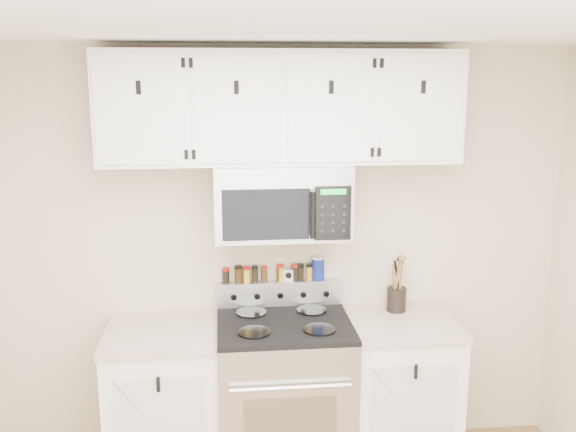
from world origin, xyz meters
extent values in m
cube|color=#C3AE92|center=(0.00, 1.75, 1.25)|extent=(3.50, 0.01, 2.50)
cube|color=white|center=(0.00, 0.00, 2.50)|extent=(3.50, 3.50, 0.01)
cube|color=#B7B7BA|center=(0.00, 1.43, 0.46)|extent=(0.76, 0.65, 0.92)
cube|color=black|center=(0.00, 1.11, 0.45)|extent=(0.50, 0.02, 0.40)
cube|color=black|center=(0.00, 1.43, 0.94)|extent=(0.76, 0.65, 0.03)
cube|color=#B7B7BA|center=(0.00, 1.71, 1.03)|extent=(0.76, 0.08, 0.15)
cylinder|color=black|center=(-0.18, 1.28, 0.96)|extent=(0.18, 0.18, 0.01)
cylinder|color=black|center=(0.18, 1.28, 0.96)|extent=(0.18, 0.18, 0.01)
cylinder|color=black|center=(-0.18, 1.57, 0.96)|extent=(0.18, 0.18, 0.01)
cylinder|color=black|center=(0.18, 1.57, 0.96)|extent=(0.18, 0.18, 0.01)
cube|color=white|center=(-0.69, 1.45, 0.44)|extent=(0.62, 0.60, 0.88)
cube|color=tan|center=(-0.69, 1.45, 0.90)|extent=(0.64, 0.62, 0.04)
cube|color=white|center=(0.69, 1.45, 0.44)|extent=(0.62, 0.60, 0.88)
cube|color=tan|center=(0.69, 1.45, 0.90)|extent=(0.64, 0.62, 0.04)
cube|color=#9E9EA3|center=(0.00, 1.56, 1.63)|extent=(0.76, 0.38, 0.42)
cube|color=#B7B7BA|center=(0.00, 1.36, 1.80)|extent=(0.73, 0.01, 0.08)
cube|color=black|center=(-0.10, 1.36, 1.59)|extent=(0.47, 0.01, 0.28)
cube|color=black|center=(0.26, 1.36, 1.59)|extent=(0.20, 0.01, 0.30)
cylinder|color=black|center=(0.15, 1.33, 1.59)|extent=(0.03, 0.03, 0.26)
cube|color=white|center=(0.00, 1.58, 2.15)|extent=(2.00, 0.33, 0.62)
cube|color=white|center=(-0.75, 1.41, 2.15)|extent=(0.46, 0.01, 0.57)
cube|color=black|center=(-0.75, 1.41, 2.26)|extent=(0.02, 0.01, 0.07)
cube|color=white|center=(-0.25, 1.41, 2.15)|extent=(0.46, 0.01, 0.57)
cube|color=black|center=(-0.25, 1.41, 2.26)|extent=(0.03, 0.01, 0.07)
cube|color=white|center=(0.25, 1.41, 2.15)|extent=(0.46, 0.01, 0.57)
cube|color=black|center=(0.25, 1.41, 2.26)|extent=(0.03, 0.01, 0.07)
cube|color=white|center=(0.75, 1.41, 2.15)|extent=(0.46, 0.01, 0.57)
cube|color=black|center=(0.75, 1.41, 2.26)|extent=(0.02, 0.01, 0.07)
cylinder|color=black|center=(0.70, 1.61, 0.99)|extent=(0.12, 0.12, 0.15)
cylinder|color=brown|center=(0.70, 1.61, 1.10)|extent=(0.01, 0.01, 0.27)
cylinder|color=brown|center=(0.72, 1.60, 1.11)|extent=(0.01, 0.01, 0.29)
cylinder|color=brown|center=(0.68, 1.62, 1.09)|extent=(0.01, 0.01, 0.25)
cylinder|color=black|center=(0.71, 1.63, 1.10)|extent=(0.01, 0.01, 0.26)
cylinder|color=brown|center=(0.69, 1.59, 1.11)|extent=(0.01, 0.01, 0.28)
cube|color=silver|center=(0.05, 1.71, 1.14)|extent=(0.07, 0.06, 0.07)
cylinder|color=navy|center=(0.24, 1.71, 1.17)|extent=(0.08, 0.08, 0.13)
cylinder|color=white|center=(0.24, 1.71, 1.24)|extent=(0.08, 0.08, 0.01)
cylinder|color=black|center=(-0.32, 1.71, 1.14)|extent=(0.04, 0.04, 0.08)
cylinder|color=#98140B|center=(-0.32, 1.71, 1.18)|extent=(0.05, 0.05, 0.02)
cylinder|color=#3B230E|center=(-0.25, 1.71, 1.14)|extent=(0.05, 0.05, 0.09)
cylinder|color=black|center=(-0.25, 1.71, 1.19)|extent=(0.05, 0.05, 0.02)
cylinder|color=gold|center=(-0.20, 1.71, 1.14)|extent=(0.04, 0.04, 0.08)
cylinder|color=#AD0D0F|center=(-0.20, 1.71, 1.19)|extent=(0.04, 0.04, 0.02)
cylinder|color=black|center=(-0.15, 1.71, 1.14)|extent=(0.04, 0.04, 0.08)
cylinder|color=black|center=(-0.15, 1.71, 1.19)|extent=(0.04, 0.04, 0.02)
cylinder|color=#452910|center=(-0.09, 1.71, 1.14)|extent=(0.04, 0.04, 0.08)
cylinder|color=#A3160C|center=(-0.09, 1.71, 1.19)|extent=(0.04, 0.04, 0.02)
cylinder|color=#3A1F0E|center=(0.00, 1.71, 1.14)|extent=(0.04, 0.04, 0.08)
cylinder|color=#AF1D0D|center=(0.00, 1.71, 1.18)|extent=(0.04, 0.04, 0.02)
cylinder|color=gold|center=(0.01, 1.71, 1.14)|extent=(0.04, 0.04, 0.09)
cylinder|color=#9D1B0C|center=(0.01, 1.71, 1.20)|extent=(0.04, 0.04, 0.02)
cylinder|color=black|center=(0.09, 1.71, 1.14)|extent=(0.05, 0.05, 0.09)
cylinder|color=#9D1C0C|center=(0.09, 1.71, 1.19)|extent=(0.05, 0.05, 0.02)
cylinder|color=black|center=(0.13, 1.71, 1.14)|extent=(0.04, 0.04, 0.08)
cylinder|color=black|center=(0.13, 1.71, 1.19)|extent=(0.05, 0.05, 0.02)
cylinder|color=#40280F|center=(0.13, 1.71, 1.14)|extent=(0.04, 0.04, 0.09)
cylinder|color=black|center=(0.13, 1.71, 1.19)|extent=(0.04, 0.04, 0.02)
cylinder|color=gold|center=(0.18, 1.71, 1.14)|extent=(0.04, 0.04, 0.08)
cylinder|color=black|center=(0.18, 1.71, 1.19)|extent=(0.04, 0.04, 0.02)
camera|label=1|loc=(-0.34, -2.00, 2.32)|focal=40.00mm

